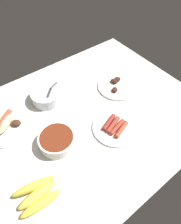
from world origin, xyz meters
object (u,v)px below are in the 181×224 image
at_px(bowl_chili, 57,140).
at_px(bowl_coleslaw, 47,95).
at_px(plate_grilled_meat, 117,86).
at_px(banana_bunch, 37,194).
at_px(plate_hotdog_assembled, 5,124).
at_px(plate_sausages, 115,127).

distance_m(bowl_chili, bowl_coleslaw, 0.27).
distance_m(plate_grilled_meat, banana_bunch, 0.67).
bearing_deg(banana_bunch, bowl_coleslaw, 56.93).
bearing_deg(plate_grilled_meat, bowl_coleslaw, 157.62).
relative_size(bowl_coleslaw, banana_bunch, 0.94).
height_order(plate_hotdog_assembled, plate_sausages, plate_hotdog_assembled).
xyz_separation_m(bowl_chili, plate_grilled_meat, (0.45, 0.11, -0.02)).
height_order(plate_sausages, banana_bunch, banana_bunch).
relative_size(plate_grilled_meat, plate_sausages, 1.04).
bearing_deg(plate_hotdog_assembled, bowl_chili, -56.63).
bearing_deg(banana_bunch, bowl_chili, 40.22).
distance_m(bowl_chili, banana_bunch, 0.22).
height_order(plate_hotdog_assembled, banana_bunch, plate_hotdog_assembled).
distance_m(plate_hotdog_assembled, banana_bunch, 0.37).
bearing_deg(plate_grilled_meat, plate_sausages, -134.07).
distance_m(plate_hotdog_assembled, bowl_coleslaw, 0.24).
xyz_separation_m(bowl_chili, plate_hotdog_assembled, (-0.15, 0.22, -0.01)).
xyz_separation_m(plate_grilled_meat, plate_sausages, (-0.19, -0.20, 0.00)).
bearing_deg(banana_bunch, plate_sausages, 7.45).
xyz_separation_m(plate_hotdog_assembled, bowl_coleslaw, (0.24, 0.04, 0.02)).
distance_m(plate_sausages, bowl_coleslaw, 0.38).
distance_m(plate_hotdog_assembled, plate_sausages, 0.51).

